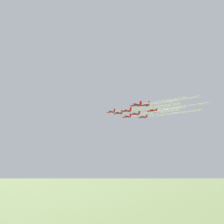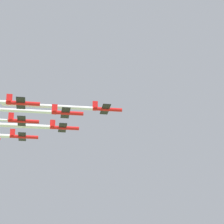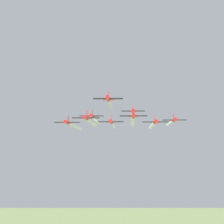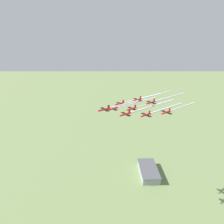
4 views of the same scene
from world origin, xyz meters
name	(u,v)px [view 4 (image 4 of 4)]	position (x,y,z in m)	size (l,w,h in m)	color
hangar	(148,171)	(-97.46, 111.75, 5.15)	(40.52, 22.79, 10.25)	gray
jet_0	(104,109)	(-30.46, 56.60, 119.30)	(8.70, 8.85, 3.17)	red
jet_1	(126,114)	(-31.36, 71.59, 115.06)	(8.70, 8.85, 3.17)	red
jet_2	(113,109)	(-44.00, 63.09, 114.47)	(8.70, 8.85, 3.17)	red
jet_3	(146,115)	(-32.27, 86.59, 113.88)	(8.70, 8.85, 3.17)	red
jet_4	(132,109)	(-44.90, 78.09, 113.97)	(8.70, 8.85, 3.17)	red
jet_5	(120,104)	(-57.54, 69.59, 113.81)	(8.70, 8.85, 3.17)	red
jet_6	(166,112)	(-33.17, 101.58, 115.35)	(8.70, 8.85, 3.17)	red
jet_7	(151,102)	(-45.81, 93.08, 118.69)	(8.70, 8.85, 3.17)	red
jet_8	(137,100)	(-58.45, 84.58, 116.90)	(8.70, 8.85, 3.17)	red
smoke_trail_0	(125,104)	(-40.71, 71.84, 119.25)	(16.64, 23.95, 1.17)	white
smoke_trail_1	(154,106)	(-47.94, 96.25, 115.01)	(29.43, 42.87, 1.33)	white
smoke_trail_2	(138,102)	(-58.99, 85.38, 114.43)	(25.98, 37.95, 1.01)	white
smoke_trail_3	(167,108)	(-45.51, 106.29, 113.83)	(22.68, 32.89, 1.22)	white
smoke_trail_4	(153,103)	(-58.46, 98.25, 113.92)	(22.88, 33.54, 0.72)	white
smoke_trail_5	(143,98)	(-73.29, 93.01, 113.76)	(27.57, 40.27, 1.09)	white
smoke_trail_6	(183,107)	(-44.75, 118.80, 115.30)	(19.05, 27.74, 0.87)	white
smoke_trail_7	(170,97)	(-59.07, 112.80, 118.65)	(22.62, 32.88, 1.12)	white
smoke_trail_8	(157,95)	(-72.54, 105.54, 116.86)	(24.27, 35.35, 1.11)	white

